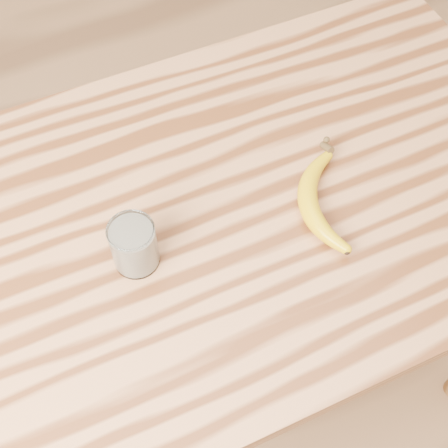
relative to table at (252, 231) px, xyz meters
name	(u,v)px	position (x,y,z in m)	size (l,w,h in m)	color
table	(252,231)	(0.00, 0.00, 0.00)	(1.20, 0.80, 0.90)	#B67647
smoothie_glass	(134,245)	(-0.25, -0.04, 0.18)	(0.08, 0.08, 0.10)	white
banana	(307,202)	(0.07, -0.07, 0.15)	(0.11, 0.30, 0.04)	#D6A708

